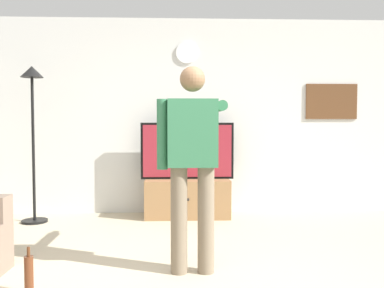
% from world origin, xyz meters
% --- Properties ---
extents(back_wall, '(6.40, 0.10, 2.70)m').
position_xyz_m(back_wall, '(0.00, 2.95, 1.35)').
color(back_wall, silver).
rests_on(back_wall, ground_plane).
extents(tv_stand, '(1.12, 0.50, 0.51)m').
position_xyz_m(tv_stand, '(-0.01, 2.60, 0.25)').
color(tv_stand, '#997047').
rests_on(tv_stand, ground_plane).
extents(television, '(1.24, 0.07, 0.75)m').
position_xyz_m(television, '(-0.01, 2.65, 0.88)').
color(television, black).
rests_on(television, tv_stand).
extents(wall_clock, '(0.30, 0.03, 0.30)m').
position_xyz_m(wall_clock, '(-0.01, 2.89, 2.23)').
color(wall_clock, white).
extents(framed_picture, '(0.73, 0.04, 0.49)m').
position_xyz_m(framed_picture, '(2.03, 2.90, 1.56)').
color(framed_picture, brown).
extents(floor_lamp, '(0.32, 0.32, 1.97)m').
position_xyz_m(floor_lamp, '(-1.95, 2.38, 1.41)').
color(floor_lamp, black).
rests_on(floor_lamp, ground_plane).
extents(person_standing_nearer_lamp, '(0.59, 0.78, 1.73)m').
position_xyz_m(person_standing_nearer_lamp, '(-0.03, 0.53, 0.98)').
color(person_standing_nearer_lamp, '#7A6B56').
rests_on(person_standing_nearer_lamp, ground_plane).
extents(beverage_bottle, '(0.07, 0.07, 0.35)m').
position_xyz_m(beverage_bottle, '(-1.25, 0.14, 0.14)').
color(beverage_bottle, '#592D19').
rests_on(beverage_bottle, ground_plane).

